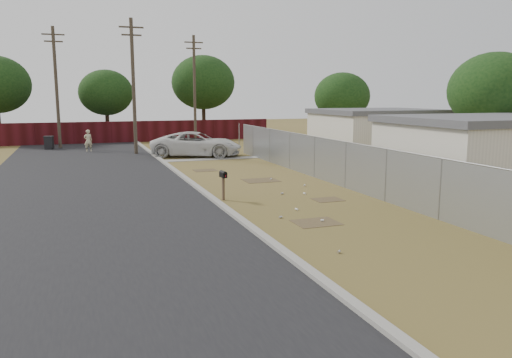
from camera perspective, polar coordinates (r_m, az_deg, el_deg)
name	(u,v)px	position (r m, az deg, el deg)	size (l,w,h in m)	color
ground	(279,192)	(20.70, 2.66, -1.54)	(120.00, 120.00, 0.00)	brown
street	(100,172)	(27.12, -17.43, 0.71)	(15.10, 60.00, 0.12)	black
chainlink_fence	(334,166)	(22.81, 8.95, 1.42)	(0.10, 27.06, 2.02)	gray
privacy_fence	(99,132)	(43.91, -17.50, 5.09)	(30.00, 0.12, 1.80)	#430E14
utility_poles	(131,86)	(39.65, -14.08, 10.31)	(12.60, 8.24, 9.00)	#473C2F
houses	(425,141)	(28.12, 18.77, 4.11)	(9.30, 17.24, 3.10)	beige
horizon_trees	(182,87)	(43.19, -8.43, 10.32)	(33.32, 31.94, 7.78)	#312316
mailbox	(223,177)	(19.05, -3.77, 0.23)	(0.20, 0.50, 1.14)	brown
pickup_truck	(197,144)	(33.02, -6.81, 3.98)	(2.69, 5.84, 1.62)	silver
pedestrian	(88,141)	(37.47, -18.63, 4.17)	(0.57, 0.38, 1.58)	beige
trash_bin	(49,143)	(40.21, -22.58, 3.87)	(0.74, 0.81, 0.99)	black
scattered_litter	(297,202)	(18.67, 4.75, -2.66)	(3.38, 11.13, 0.07)	silver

